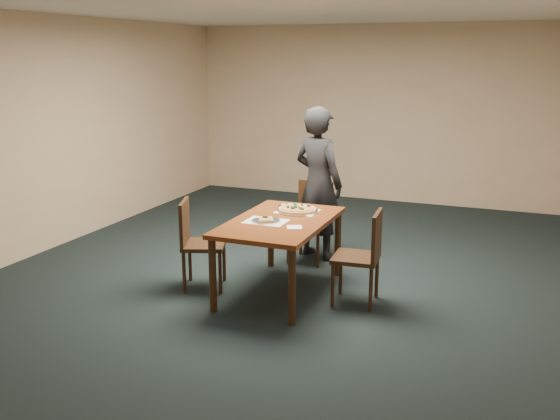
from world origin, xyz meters
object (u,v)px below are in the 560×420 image
at_px(chair_right, 364,252).
at_px(dining_table, 280,229).
at_px(slice_plate_near, 266,220).
at_px(pizza_pan, 297,209).
at_px(slice_plate_far, 290,206).
at_px(chair_far, 312,216).
at_px(chair_left, 196,239).
at_px(diner, 318,183).

bearing_deg(chair_right, dining_table, -93.08).
bearing_deg(slice_plate_near, dining_table, 43.84).
relative_size(dining_table, slice_plate_near, 5.36).
bearing_deg(pizza_pan, slice_plate_far, 132.48).
bearing_deg(slice_plate_far, slice_plate_near, -91.13).
bearing_deg(chair_far, dining_table, -84.58).
relative_size(chair_far, chair_left, 1.00).
bearing_deg(slice_plate_far, chair_right, -28.27).
relative_size(dining_table, pizza_pan, 3.49).
bearing_deg(dining_table, diner, 90.71).
bearing_deg(chair_far, slice_plate_far, -91.61).
height_order(chair_left, pizza_pan, chair_left).
distance_m(chair_right, pizza_pan, 0.92).
bearing_deg(slice_plate_far, chair_left, -136.12).
distance_m(chair_far, diner, 0.39).
distance_m(dining_table, chair_right, 0.86).
bearing_deg(dining_table, chair_far, 92.54).
bearing_deg(chair_left, slice_plate_near, -103.92).
xyz_separation_m(chair_far, slice_plate_far, (-0.04, -0.57, 0.25)).
height_order(pizza_pan, slice_plate_near, pizza_pan).
distance_m(dining_table, slice_plate_far, 0.55).
relative_size(chair_right, slice_plate_near, 3.25).
bearing_deg(chair_right, slice_plate_far, -122.81).
bearing_deg(chair_left, slice_plate_far, -66.78).
height_order(chair_left, chair_right, same).
distance_m(dining_table, diner, 1.24).
height_order(slice_plate_near, slice_plate_far, slice_plate_near).
xyz_separation_m(dining_table, chair_left, (-0.84, -0.19, -0.14)).
distance_m(chair_far, chair_right, 1.40).
relative_size(chair_far, diner, 0.51).
xyz_separation_m(diner, slice_plate_far, (-0.08, -0.69, -0.12)).
relative_size(chair_far, pizza_pan, 2.11).
bearing_deg(chair_far, chair_left, -118.65).
height_order(chair_right, pizza_pan, chair_right).
height_order(chair_right, diner, diner).
bearing_deg(diner, chair_left, 80.61).
bearing_deg(slice_plate_near, chair_far, 87.27).
bearing_deg(pizza_pan, chair_right, -24.07).
bearing_deg(dining_table, slice_plate_near, -136.16).
bearing_deg(slice_plate_near, diner, 86.06).
distance_m(chair_left, diner, 1.68).
bearing_deg(slice_plate_far, pizza_pan, -47.52).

